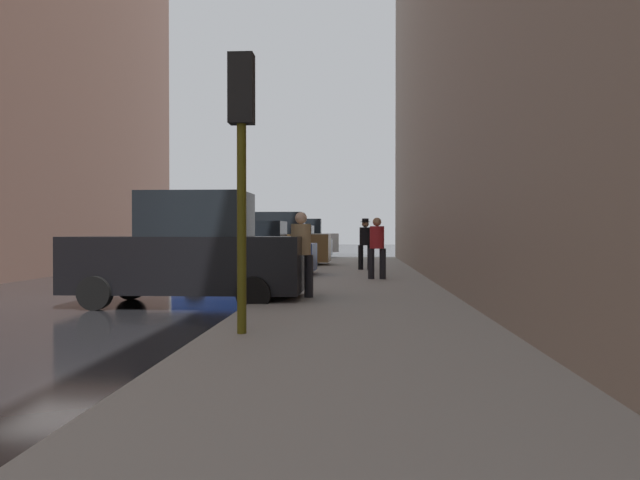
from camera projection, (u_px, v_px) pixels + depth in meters
name	position (u px, v px, depth m)	size (l,w,h in m)	color
ground_plane	(71.00, 301.00, 13.07)	(120.00, 120.00, 0.00)	black
sidewalk	(358.00, 300.00, 12.72)	(4.00, 40.00, 0.15)	gray
parked_black_suv	(189.00, 253.00, 12.43)	(4.61, 2.08, 2.25)	black
parked_blue_sedan	(248.00, 252.00, 19.22)	(4.24, 2.14, 1.79)	navy
parked_bronze_suv	(274.00, 243.00, 25.18)	(4.63, 2.12, 2.25)	brown
parked_gray_coupe	(291.00, 244.00, 31.89)	(4.24, 2.13, 1.79)	slate
parked_white_van	(302.00, 239.00, 37.75)	(4.64, 2.14, 2.25)	silver
fire_hydrant	(309.00, 262.00, 20.08)	(0.42, 0.22, 0.70)	red
traffic_light	(242.00, 131.00, 8.01)	(0.32, 0.32, 3.60)	#514C0F
pedestrian_with_fedora	(365.00, 241.00, 21.58)	(0.52, 0.45, 1.78)	black
pedestrian_in_red_jacket	(377.00, 245.00, 17.34)	(0.51, 0.42, 1.71)	black
pedestrian_in_tan_coat	(301.00, 250.00, 12.51)	(0.52, 0.44, 1.71)	black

